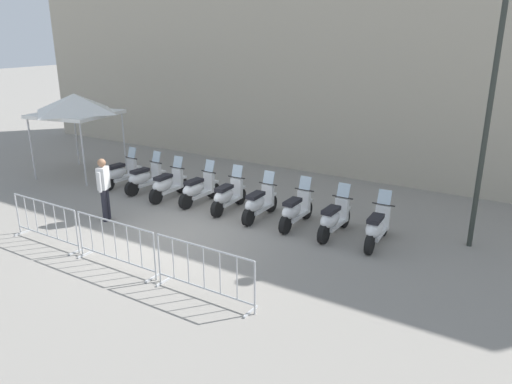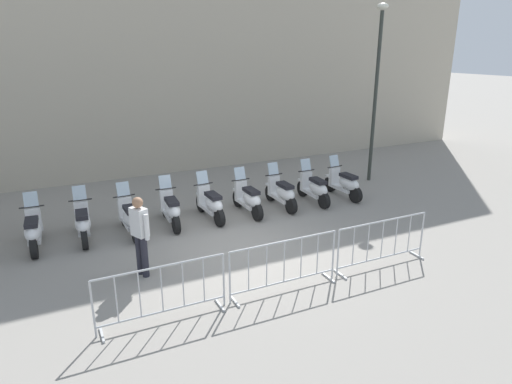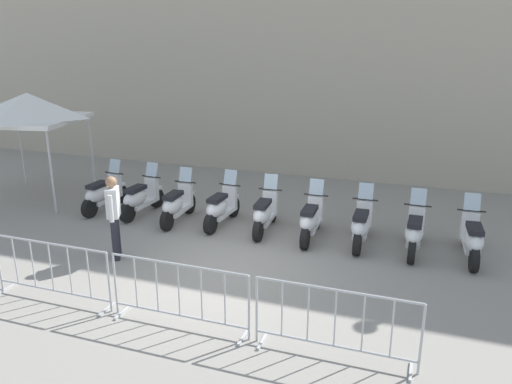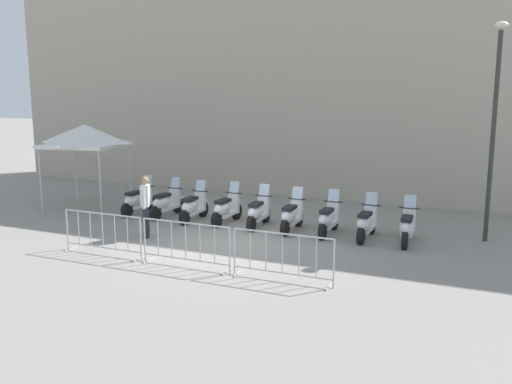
% 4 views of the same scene
% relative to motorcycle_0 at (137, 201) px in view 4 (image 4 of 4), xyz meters
% --- Properties ---
extents(ground_plane, '(120.00, 120.00, 0.00)m').
position_rel_motorcycle_0_xyz_m(ground_plane, '(3.93, -2.82, -0.45)').
color(ground_plane, gray).
extents(building_facade, '(27.95, 7.67, 10.56)m').
position_rel_motorcycle_0_xyz_m(building_facade, '(5.49, 5.26, 4.83)').
color(building_facade, '#B2A893').
rests_on(building_facade, ground).
extents(motorcycle_0, '(0.72, 1.70, 1.24)m').
position_rel_motorcycle_0_xyz_m(motorcycle_0, '(0.00, 0.00, 0.00)').
color(motorcycle_0, black).
rests_on(motorcycle_0, ground).
extents(motorcycle_1, '(0.74, 1.70, 1.24)m').
position_rel_motorcycle_0_xyz_m(motorcycle_1, '(1.08, -0.19, 0.00)').
color(motorcycle_1, black).
rests_on(motorcycle_1, ground).
extents(motorcycle_2, '(0.63, 1.72, 1.24)m').
position_rel_motorcycle_0_xyz_m(motorcycle_2, '(2.14, -0.55, 0.00)').
color(motorcycle_2, black).
rests_on(motorcycle_2, ground).
extents(motorcycle_3, '(0.72, 1.70, 1.24)m').
position_rel_motorcycle_0_xyz_m(motorcycle_3, '(3.23, -0.62, 0.00)').
color(motorcycle_3, black).
rests_on(motorcycle_3, ground).
extents(motorcycle_4, '(0.61, 1.72, 1.24)m').
position_rel_motorcycle_0_xyz_m(motorcycle_4, '(4.31, -0.87, 0.00)').
color(motorcycle_4, black).
rests_on(motorcycle_4, ground).
extents(motorcycle_5, '(0.64, 1.72, 1.24)m').
position_rel_motorcycle_0_xyz_m(motorcycle_5, '(5.37, -1.15, 0.00)').
color(motorcycle_5, black).
rests_on(motorcycle_5, ground).
extents(motorcycle_6, '(0.65, 1.72, 1.24)m').
position_rel_motorcycle_0_xyz_m(motorcycle_6, '(6.46, -1.31, 0.00)').
color(motorcycle_6, black).
rests_on(motorcycle_6, ground).
extents(motorcycle_7, '(0.68, 1.71, 1.24)m').
position_rel_motorcycle_0_xyz_m(motorcycle_7, '(7.53, -1.55, 0.00)').
color(motorcycle_7, black).
rests_on(motorcycle_7, ground).
extents(motorcycle_8, '(0.60, 1.72, 1.24)m').
position_rel_motorcycle_0_xyz_m(motorcycle_8, '(8.62, -1.75, 0.00)').
color(motorcycle_8, black).
rests_on(motorcycle_8, ground).
extents(barrier_segment_0, '(2.28, 0.84, 1.07)m').
position_rel_motorcycle_0_xyz_m(barrier_segment_0, '(1.16, -4.48, 0.07)').
color(barrier_segment_0, '#B2B5B7').
rests_on(barrier_segment_0, ground).
extents(barrier_segment_1, '(2.28, 0.84, 1.07)m').
position_rel_motorcycle_0_xyz_m(barrier_segment_1, '(3.52, -4.94, 0.07)').
color(barrier_segment_1, '#B2B5B7').
rests_on(barrier_segment_1, ground).
extents(barrier_segment_2, '(2.28, 0.84, 1.07)m').
position_rel_motorcycle_0_xyz_m(barrier_segment_2, '(5.89, -5.39, 0.07)').
color(barrier_segment_2, '#B2B5B7').
rests_on(barrier_segment_2, ground).
extents(street_lamp, '(0.36, 0.36, 5.80)m').
position_rel_motorcycle_0_xyz_m(street_lamp, '(10.72, -0.96, 3.05)').
color(street_lamp, '#2D332D').
rests_on(street_lamp, ground).
extents(officer_near_row_end, '(0.30, 0.54, 1.73)m').
position_rel_motorcycle_0_xyz_m(officer_near_row_end, '(1.53, -2.72, 0.53)').
color(officer_near_row_end, '#23232D').
rests_on(officer_near_row_end, ground).
extents(canopy_tent, '(2.46, 2.46, 2.91)m').
position_rel_motorcycle_0_xyz_m(canopy_tent, '(-2.24, 0.75, 2.06)').
color(canopy_tent, silver).
rests_on(canopy_tent, ground).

